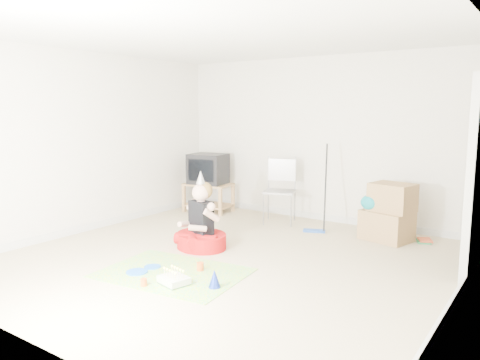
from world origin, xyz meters
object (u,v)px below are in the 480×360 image
Objects in this scene: birthday_cake at (174,281)px; tv_stand at (208,195)px; seated_woman at (201,231)px; crt_tv at (208,169)px; folding_chair at (280,191)px; cardboard_boxes at (388,213)px.

tv_stand is at bearing 122.55° from birthday_cake.
seated_woman is 1.30m from birthday_cake.
folding_chair reaches higher than crt_tv.
folding_chair is 1.03× the size of seated_woman.
tv_stand reaches higher than birthday_cake.
seated_woman is (-1.86, -1.73, -0.16)m from cardboard_boxes.
crt_tv is 1.46m from folding_chair.
tv_stand is 3.14m from cardboard_boxes.
seated_woman is (-0.15, -1.74, -0.28)m from folding_chair.
crt_tv reaches higher than tv_stand.
birthday_cake is (0.58, -1.15, -0.18)m from seated_woman.
seated_woman is at bearing -62.39° from crt_tv.
crt_tv is (0.00, -0.00, 0.46)m from tv_stand.
folding_chair is (1.44, -0.02, -0.25)m from crt_tv.
cardboard_boxes reaches higher than tv_stand.
crt_tv is 0.58× the size of folding_chair.
tv_stand is 1.45m from folding_chair.
crt_tv reaches higher than birthday_cake.
cardboard_boxes is 2.55m from seated_woman.
tv_stand is 2.52× the size of birthday_cake.
folding_chair is 1.71m from cardboard_boxes.
tv_stand is 0.82× the size of folding_chair.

